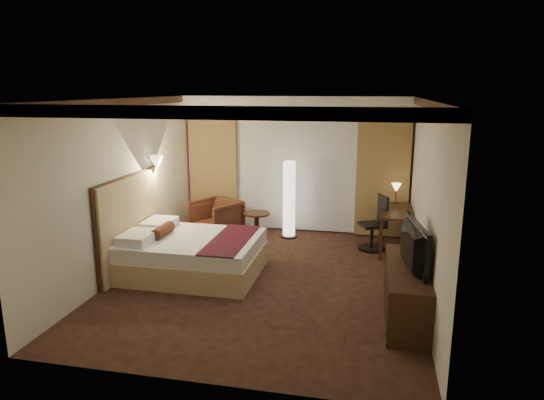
% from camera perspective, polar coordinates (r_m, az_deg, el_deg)
% --- Properties ---
extents(floor, '(4.50, 5.50, 0.01)m').
position_cam_1_polar(floor, '(7.50, -0.64, -9.27)').
color(floor, black).
rests_on(floor, ground).
extents(ceiling, '(4.50, 5.50, 0.01)m').
position_cam_1_polar(ceiling, '(6.94, -0.70, 11.81)').
color(ceiling, white).
rests_on(ceiling, back_wall).
extents(back_wall, '(4.50, 0.02, 2.70)m').
position_cam_1_polar(back_wall, '(9.76, 2.88, 4.20)').
color(back_wall, beige).
rests_on(back_wall, floor).
extents(left_wall, '(0.02, 5.50, 2.70)m').
position_cam_1_polar(left_wall, '(7.90, -16.82, 1.54)').
color(left_wall, beige).
rests_on(left_wall, floor).
extents(right_wall, '(0.02, 5.50, 2.70)m').
position_cam_1_polar(right_wall, '(6.97, 17.68, 0.01)').
color(right_wall, beige).
rests_on(right_wall, floor).
extents(crown_molding, '(4.50, 5.50, 0.12)m').
position_cam_1_polar(crown_molding, '(6.95, -0.70, 11.32)').
color(crown_molding, black).
rests_on(crown_molding, ceiling).
extents(soffit, '(4.50, 0.50, 0.20)m').
position_cam_1_polar(soffit, '(9.40, 2.72, 11.52)').
color(soffit, white).
rests_on(soffit, ceiling).
extents(curtain_sheer, '(2.48, 0.04, 2.45)m').
position_cam_1_polar(curtain_sheer, '(9.70, 2.79, 3.54)').
color(curtain_sheer, silver).
rests_on(curtain_sheer, back_wall).
extents(curtain_left_drape, '(1.00, 0.14, 2.45)m').
position_cam_1_polar(curtain_left_drape, '(10.05, -6.89, 3.80)').
color(curtain_left_drape, '#A4914B').
rests_on(curtain_left_drape, back_wall).
extents(curtain_right_drape, '(1.00, 0.14, 2.45)m').
position_cam_1_polar(curtain_right_drape, '(9.52, 12.90, 3.05)').
color(curtain_right_drape, '#A4914B').
rests_on(curtain_right_drape, back_wall).
extents(wall_sconce, '(0.24, 0.24, 0.24)m').
position_cam_1_polar(wall_sconce, '(8.47, -13.43, 4.35)').
color(wall_sconce, white).
rests_on(wall_sconce, left_wall).
extents(bed, '(2.04, 1.59, 0.60)m').
position_cam_1_polar(bed, '(7.72, -9.22, -6.42)').
color(bed, white).
rests_on(bed, floor).
extents(headboard, '(0.12, 1.89, 1.50)m').
position_cam_1_polar(headboard, '(8.01, -16.23, -2.69)').
color(headboard, tan).
rests_on(headboard, floor).
extents(armchair, '(1.06, 1.04, 0.82)m').
position_cam_1_polar(armchair, '(9.46, -6.57, -2.00)').
color(armchair, '#4C2616').
rests_on(armchair, floor).
extents(side_table, '(0.50, 0.50, 0.55)m').
position_cam_1_polar(side_table, '(9.24, -1.81, -3.13)').
color(side_table, black).
rests_on(side_table, floor).
extents(floor_lamp, '(0.32, 0.32, 1.51)m').
position_cam_1_polar(floor_lamp, '(9.33, 2.03, 0.07)').
color(floor_lamp, white).
rests_on(floor_lamp, floor).
extents(desk, '(0.55, 1.26, 0.75)m').
position_cam_1_polar(desk, '(8.93, 14.27, -3.45)').
color(desk, black).
rests_on(desk, floor).
extents(desk_lamp, '(0.18, 0.18, 0.34)m').
position_cam_1_polar(desk_lamp, '(9.26, 14.36, 0.62)').
color(desk_lamp, '#FFD899').
rests_on(desk_lamp, desk).
extents(office_chair, '(0.63, 0.63, 1.00)m').
position_cam_1_polar(office_chair, '(8.84, 11.73, -2.66)').
color(office_chair, black).
rests_on(office_chair, floor).
extents(dresser, '(0.50, 1.73, 0.67)m').
position_cam_1_polar(dresser, '(6.46, 15.50, -10.34)').
color(dresser, black).
rests_on(dresser, floor).
extents(television, '(0.82, 1.22, 0.15)m').
position_cam_1_polar(television, '(6.23, 15.59, -4.72)').
color(television, black).
rests_on(television, dresser).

